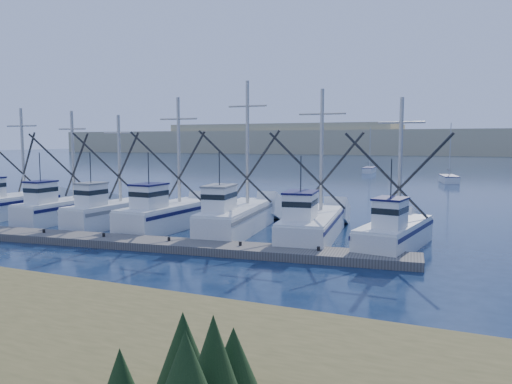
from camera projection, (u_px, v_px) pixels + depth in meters
ground at (184, 289)px, 19.23m from camera, size 500.00×500.00×0.00m
floating_dock at (120, 241)px, 27.34m from camera, size 31.72×5.62×0.42m
dune_ridge at (448, 142)px, 210.16m from camera, size 360.00×60.00×10.00m
trawler_fleet at (172, 215)px, 31.89m from camera, size 31.38×9.43×9.48m
sailboat_near at (449, 179)px, 67.91m from camera, size 2.95×5.70×8.10m
sailboat_far at (369, 170)px, 88.70m from camera, size 2.01×6.14×8.10m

